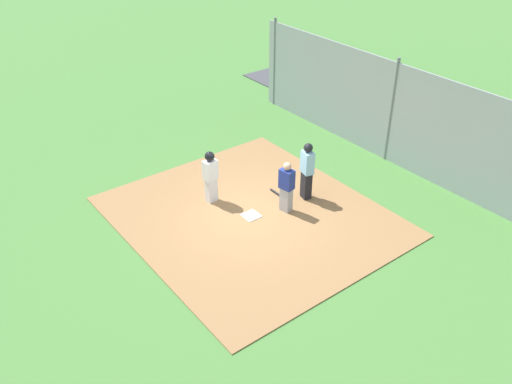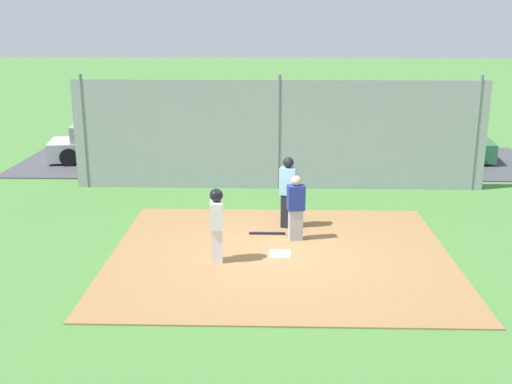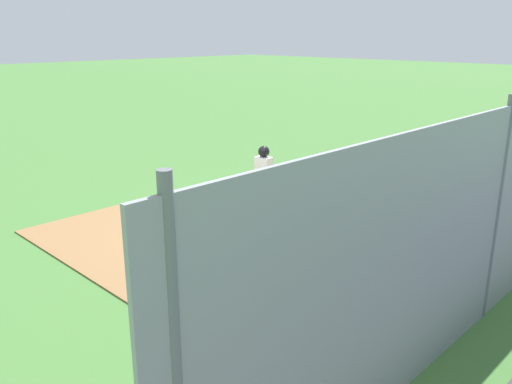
# 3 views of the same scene
# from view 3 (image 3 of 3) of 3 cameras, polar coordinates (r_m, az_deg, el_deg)

# --- Properties ---
(ground_plane) EXTENTS (140.00, 140.00, 0.00)m
(ground_plane) POSITION_cam_3_polar(r_m,az_deg,el_deg) (11.66, -2.11, -3.84)
(ground_plane) COLOR #477A38
(dirt_infield) EXTENTS (7.20, 6.40, 0.03)m
(dirt_infield) POSITION_cam_3_polar(r_m,az_deg,el_deg) (11.66, -2.11, -3.77)
(dirt_infield) COLOR olive
(dirt_infield) RESTS_ON ground_plane
(home_plate) EXTENTS (0.45, 0.45, 0.02)m
(home_plate) POSITION_cam_3_polar(r_m,az_deg,el_deg) (11.65, -2.11, -3.65)
(home_plate) COLOR white
(home_plate) RESTS_ON dirt_infield
(catcher) EXTENTS (0.42, 0.32, 1.49)m
(catcher) POSITION_cam_3_polar(r_m,az_deg,el_deg) (10.54, -0.06, -1.54)
(catcher) COLOR #9E9EA3
(catcher) RESTS_ON dirt_infield
(umpire) EXTENTS (0.43, 0.35, 1.72)m
(umpire) POSITION_cam_3_polar(r_m,az_deg,el_deg) (10.04, 4.12, -1.69)
(umpire) COLOR black
(umpire) RESTS_ON dirt_infield
(runner) EXTENTS (0.29, 0.40, 1.55)m
(runner) POSITION_cam_3_polar(r_m,az_deg,el_deg) (12.54, 0.85, 2.00)
(runner) COLOR silver
(runner) RESTS_ON dirt_infield
(baseball_bat) EXTENTS (0.84, 0.06, 0.06)m
(baseball_bat) POSITION_cam_3_polar(r_m,az_deg,el_deg) (11.03, 3.49, -4.78)
(baseball_bat) COLOR black
(baseball_bat) RESTS_ON dirt_infield
(baseball) EXTENTS (0.07, 0.07, 0.07)m
(baseball) POSITION_cam_3_polar(r_m,az_deg,el_deg) (11.82, -1.86, -3.20)
(baseball) COLOR white
(baseball) RESTS_ON dirt_infield
(backstop_fence) EXTENTS (12.00, 0.10, 3.35)m
(backstop_fence) POSITION_cam_3_polar(r_m,az_deg,el_deg) (8.28, 24.63, -2.45)
(backstop_fence) COLOR #93999E
(backstop_fence) RESTS_ON ground_plane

